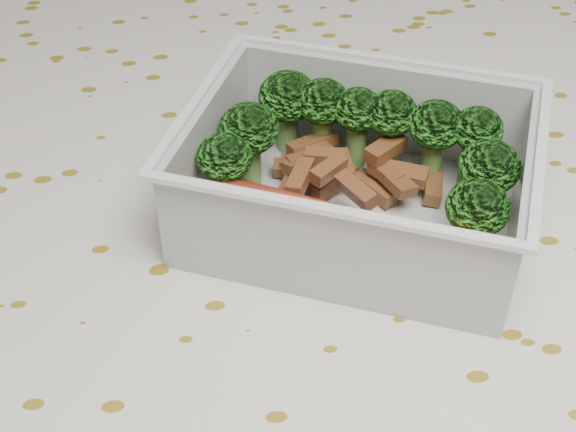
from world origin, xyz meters
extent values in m
cube|color=brown|center=(0.00, 0.00, 0.73)|extent=(1.40, 0.90, 0.04)
cube|color=silver|center=(0.00, 0.00, 0.75)|extent=(1.46, 0.96, 0.01)
cube|color=silver|center=(0.00, 0.48, 0.66)|extent=(1.46, 0.01, 0.18)
cube|color=silver|center=(0.04, 0.02, 0.76)|extent=(0.20, 0.18, 0.00)
cube|color=silver|center=(0.07, 0.08, 0.79)|extent=(0.15, 0.07, 0.05)
cube|color=silver|center=(0.02, -0.03, 0.79)|extent=(0.15, 0.07, 0.05)
cube|color=silver|center=(0.12, -0.01, 0.79)|extent=(0.05, 0.11, 0.05)
cube|color=silver|center=(-0.03, 0.05, 0.79)|extent=(0.05, 0.11, 0.05)
cube|color=silver|center=(0.07, 0.08, 0.81)|extent=(0.16, 0.07, 0.00)
cube|color=silver|center=(0.02, -0.03, 0.81)|extent=(0.16, 0.07, 0.00)
cube|color=silver|center=(0.12, -0.01, 0.81)|extent=(0.05, 0.12, 0.00)
cube|color=silver|center=(-0.03, 0.06, 0.81)|extent=(0.05, 0.12, 0.00)
cylinder|color=#608C3F|center=(0.02, 0.08, 0.77)|extent=(0.01, 0.01, 0.02)
ellipsoid|color=#318923|center=(0.02, 0.08, 0.79)|extent=(0.03, 0.03, 0.03)
cylinder|color=#608C3F|center=(0.03, 0.07, 0.77)|extent=(0.01, 0.01, 0.03)
ellipsoid|color=#318923|center=(0.03, 0.07, 0.80)|extent=(0.03, 0.03, 0.02)
cylinder|color=#608C3F|center=(0.05, 0.06, 0.77)|extent=(0.01, 0.01, 0.03)
ellipsoid|color=#318923|center=(0.05, 0.06, 0.80)|extent=(0.03, 0.03, 0.02)
cylinder|color=#608C3F|center=(0.07, 0.06, 0.77)|extent=(0.01, 0.01, 0.03)
ellipsoid|color=#318923|center=(0.07, 0.06, 0.80)|extent=(0.03, 0.03, 0.02)
cylinder|color=#608C3F|center=(0.09, 0.05, 0.77)|extent=(0.01, 0.01, 0.03)
ellipsoid|color=#318923|center=(0.09, 0.05, 0.80)|extent=(0.03, 0.03, 0.02)
cylinder|color=#608C3F|center=(0.11, 0.04, 0.77)|extent=(0.01, 0.01, 0.03)
ellipsoid|color=#318923|center=(0.11, 0.04, 0.80)|extent=(0.03, 0.03, 0.02)
cylinder|color=#608C3F|center=(-0.01, 0.06, 0.77)|extent=(0.01, 0.01, 0.02)
ellipsoid|color=#318923|center=(-0.01, 0.06, 0.79)|extent=(0.03, 0.03, 0.03)
cylinder|color=#608C3F|center=(0.11, 0.01, 0.77)|extent=(0.01, 0.01, 0.02)
ellipsoid|color=#318923|center=(0.11, 0.01, 0.80)|extent=(0.03, 0.03, 0.03)
cylinder|color=#608C3F|center=(-0.02, 0.03, 0.77)|extent=(0.01, 0.01, 0.03)
ellipsoid|color=#318923|center=(-0.02, 0.03, 0.80)|extent=(0.03, 0.03, 0.02)
cylinder|color=#608C3F|center=(0.09, -0.02, 0.77)|extent=(0.01, 0.01, 0.03)
ellipsoid|color=#318923|center=(0.09, -0.02, 0.80)|extent=(0.03, 0.03, 0.03)
cube|color=brown|center=(0.03, 0.06, 0.77)|extent=(0.02, 0.03, 0.01)
cube|color=brown|center=(0.03, 0.03, 0.78)|extent=(0.02, 0.02, 0.01)
cube|color=brown|center=(0.09, 0.03, 0.76)|extent=(0.02, 0.02, 0.01)
cube|color=brown|center=(0.06, 0.04, 0.77)|extent=(0.02, 0.02, 0.01)
cube|color=brown|center=(0.03, 0.04, 0.78)|extent=(0.02, 0.01, 0.01)
cube|color=brown|center=(0.03, 0.04, 0.77)|extent=(0.01, 0.02, 0.01)
cube|color=brown|center=(0.02, 0.05, 0.77)|extent=(0.02, 0.02, 0.01)
cube|color=brown|center=(0.06, 0.05, 0.78)|extent=(0.03, 0.02, 0.01)
cube|color=brown|center=(0.04, 0.05, 0.77)|extent=(0.01, 0.02, 0.01)
cube|color=brown|center=(0.03, 0.05, 0.77)|extent=(0.01, 0.02, 0.01)
cube|color=brown|center=(0.04, 0.04, 0.76)|extent=(0.03, 0.02, 0.01)
cube|color=brown|center=(0.06, 0.04, 0.77)|extent=(0.02, 0.03, 0.01)
cube|color=brown|center=(0.03, 0.07, 0.78)|extent=(0.03, 0.02, 0.01)
cube|color=brown|center=(0.01, 0.04, 0.77)|extent=(0.02, 0.03, 0.01)
cube|color=brown|center=(0.02, 0.06, 0.77)|extent=(0.03, 0.01, 0.01)
cube|color=brown|center=(0.03, 0.05, 0.77)|extent=(0.03, 0.01, 0.01)
cube|color=brown|center=(0.02, 0.06, 0.77)|extent=(0.02, 0.01, 0.01)
cube|color=brown|center=(0.07, 0.04, 0.77)|extent=(0.03, 0.02, 0.01)
cube|color=brown|center=(0.02, 0.03, 0.78)|extent=(0.02, 0.03, 0.01)
cube|color=brown|center=(0.04, 0.02, 0.78)|extent=(0.02, 0.03, 0.01)
cube|color=brown|center=(0.07, 0.03, 0.77)|extent=(0.02, 0.02, 0.01)
cube|color=brown|center=(0.03, 0.05, 0.77)|extent=(0.02, 0.03, 0.01)
cylinder|color=#CE4329|center=(0.03, -0.01, 0.78)|extent=(0.12, 0.08, 0.02)
sphere|color=#CE4329|center=(0.09, -0.04, 0.78)|extent=(0.02, 0.02, 0.02)
sphere|color=#CE4329|center=(-0.02, 0.02, 0.78)|extent=(0.02, 0.02, 0.02)
camera|label=1|loc=(-0.02, -0.28, 1.03)|focal=50.00mm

